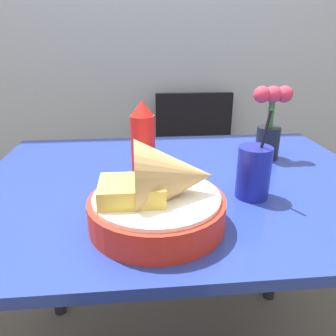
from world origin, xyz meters
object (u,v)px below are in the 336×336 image
flower_vase (270,123)px  drink_cup (253,174)px  chair_far_window (195,163)px  food_basket (162,196)px  ketchup_bottle (143,144)px

flower_vase → drink_cup: bearing=-117.7°
chair_far_window → food_basket: size_ratio=3.13×
drink_cup → food_basket: bearing=-154.7°
ketchup_bottle → drink_cup: 0.28m
ketchup_bottle → drink_cup: size_ratio=0.98×
drink_cup → flower_vase: flower_vase is taller
chair_far_window → drink_cup: bearing=-92.0°
food_basket → flower_vase: flower_vase is taller
ketchup_bottle → drink_cup: (0.25, -0.11, -0.05)m
chair_far_window → flower_vase: bearing=-80.8°
chair_far_window → ketchup_bottle: bearing=-109.8°
ketchup_bottle → drink_cup: drink_cup is taller
food_basket → ketchup_bottle: ketchup_bottle is taller
ketchup_bottle → flower_vase: bearing=20.3°
food_basket → drink_cup: drink_cup is taller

